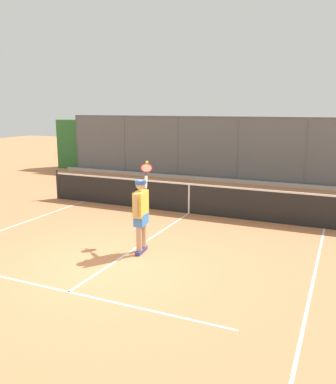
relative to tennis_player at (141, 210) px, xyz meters
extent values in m
plane|color=#C67A4C|center=(0.25, 1.03, -0.99)|extent=(60.00, 60.00, 0.00)
cube|color=white|center=(0.25, 2.34, -0.99)|extent=(6.23, 0.05, 0.01)
cube|color=white|center=(-3.74, 1.80, -0.99)|extent=(0.05, 10.93, 0.01)
cube|color=white|center=(0.25, -0.66, -0.99)|extent=(0.05, 6.01, 0.01)
cylinder|color=#565B60|center=(-2.61, -9.55, 0.45)|extent=(0.07, 0.07, 2.88)
cylinder|color=#565B60|center=(0.25, -9.55, 0.45)|extent=(0.07, 0.07, 2.88)
cylinder|color=#565B60|center=(3.11, -9.55, 0.45)|extent=(0.07, 0.07, 2.88)
cylinder|color=#565B60|center=(5.97, -9.55, 0.45)|extent=(0.07, 0.07, 2.88)
cylinder|color=#565B60|center=(8.83, -9.55, 0.45)|extent=(0.07, 0.07, 2.88)
cylinder|color=#565B60|center=(0.25, -9.55, 1.85)|extent=(17.16, 0.05, 0.05)
cube|color=#565B60|center=(0.25, -9.55, 0.45)|extent=(17.16, 0.02, 2.88)
cube|color=#2D6B33|center=(0.25, -10.20, 0.32)|extent=(20.16, 0.90, 2.62)
cube|color=#ADADA8|center=(0.25, -9.37, -0.92)|extent=(18.16, 0.18, 0.15)
cylinder|color=#2D2D2D|center=(5.37, -3.66, -0.46)|extent=(0.09, 0.09, 1.07)
cube|color=black|center=(0.25, -3.66, -0.54)|extent=(10.16, 0.02, 0.91)
cube|color=white|center=(0.25, -3.66, -0.06)|extent=(10.16, 0.04, 0.05)
cube|color=white|center=(0.25, -3.66, -0.54)|extent=(0.05, 0.04, 0.91)
cube|color=navy|center=(-0.02, 0.15, -0.95)|extent=(0.14, 0.27, 0.09)
cylinder|color=tan|center=(-0.02, 0.15, -0.51)|extent=(0.13, 0.13, 0.78)
cube|color=navy|center=(0.01, -0.11, -0.95)|extent=(0.14, 0.27, 0.09)
cylinder|color=tan|center=(0.01, -0.11, -0.51)|extent=(0.13, 0.13, 0.78)
cube|color=#3D7AC6|center=(-0.01, 0.02, -0.20)|extent=(0.26, 0.43, 0.26)
cube|color=gold|center=(-0.01, 0.02, 0.16)|extent=(0.26, 0.50, 0.56)
cylinder|color=tan|center=(-0.04, 0.31, 0.18)|extent=(0.08, 0.08, 0.52)
cylinder|color=tan|center=(0.09, -0.42, 0.55)|extent=(0.23, 0.38, 0.29)
sphere|color=tan|center=(-0.01, 0.02, 0.59)|extent=(0.22, 0.22, 0.22)
cylinder|color=#284C93|center=(-0.01, 0.02, 0.65)|extent=(0.27, 0.27, 0.08)
cube|color=#284C93|center=(0.01, -0.10, 0.62)|extent=(0.20, 0.21, 0.02)
cylinder|color=black|center=(0.19, -0.65, 0.71)|extent=(0.10, 0.17, 0.13)
torus|color=red|center=(0.27, -0.82, 0.84)|extent=(0.34, 0.29, 0.26)
cylinder|color=silver|center=(0.27, -0.82, 0.84)|extent=(0.28, 0.23, 0.21)
sphere|color=#D6E042|center=(0.34, -0.98, 0.96)|extent=(0.07, 0.07, 0.07)
camera|label=1|loc=(-4.11, 7.70, 2.27)|focal=37.39mm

